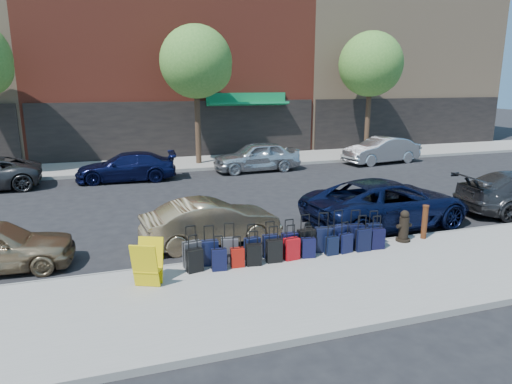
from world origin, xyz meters
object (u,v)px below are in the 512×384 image
object	(u,v)px
display_rack	(148,263)
car_far_3	(381,150)
car_near_1	(211,222)
suitcase_front_5	(290,244)
car_near_2	(387,203)
tree_right	(373,66)
car_far_2	(257,156)
tree_center	(199,64)
bollard	(425,221)
fire_hydrant	(404,227)
car_far_1	(126,167)

from	to	relation	value
display_rack	car_far_3	bearing A→B (deg)	66.10
display_rack	car_near_1	bearing A→B (deg)	76.37
suitcase_front_5	car_near_2	distance (m)	4.39
tree_right	car_far_2	distance (m)	9.68
tree_center	bollard	xyz separation A→B (m)	(3.52, -14.29, -4.76)
tree_right	bollard	distance (m)	16.60
fire_hydrant	bollard	size ratio (longest dim) A/B	0.92
tree_right	car_far_3	distance (m)	5.33
suitcase_front_5	car_far_2	distance (m)	12.18
tree_right	car_far_3	size ratio (longest dim) A/B	1.63
suitcase_front_5	fire_hydrant	size ratio (longest dim) A/B	1.07
tree_center	car_far_2	size ratio (longest dim) A/B	1.63
tree_right	car_far_2	size ratio (longest dim) A/B	1.63
bollard	display_rack	world-z (taller)	display_rack
suitcase_front_5	tree_center	bearing A→B (deg)	86.07
tree_center	car_far_1	world-z (taller)	tree_center
tree_right	car_far_1	distance (m)	15.63
tree_center	car_near_1	xyz separation A→B (m)	(-2.25, -12.43, -4.77)
suitcase_front_5	car_far_2	world-z (taller)	car_far_2
bollard	car_far_2	xyz separation A→B (m)	(-1.14, 11.80, 0.11)
car_near_2	car_far_1	distance (m)	12.32
tree_center	tree_right	bearing A→B (deg)	0.00
car_far_1	car_far_3	world-z (taller)	car_far_3
bollard	car_near_1	bearing A→B (deg)	162.07
tree_center	bollard	distance (m)	15.47
fire_hydrant	car_near_1	distance (m)	5.41
fire_hydrant	display_rack	xyz separation A→B (m)	(-7.07, -0.68, 0.09)
suitcase_front_5	display_rack	bearing A→B (deg)	-170.92
car_far_1	tree_center	bearing A→B (deg)	128.97
tree_center	fire_hydrant	distance (m)	15.36
car_near_1	car_near_2	size ratio (longest dim) A/B	0.71
car_near_1	car_far_3	distance (m)	15.65
car_near_1	tree_right	bearing A→B (deg)	-52.27
bollard	car_far_1	distance (m)	13.76
tree_right	car_near_2	size ratio (longest dim) A/B	1.33
bollard	car_near_2	distance (m)	1.71
car_far_3	car_far_1	bearing A→B (deg)	-95.92
car_far_1	suitcase_front_5	bearing A→B (deg)	21.33
fire_hydrant	car_near_1	world-z (taller)	car_near_1
tree_center	display_rack	xyz separation A→B (m)	(-4.24, -14.97, -4.76)
tree_right	display_rack	xyz separation A→B (m)	(-14.74, -14.97, -4.76)
tree_center	suitcase_front_5	distance (m)	15.14
display_rack	car_far_2	xyz separation A→B (m)	(6.62, 12.48, 0.11)
car_far_2	bollard	bearing A→B (deg)	3.49
tree_right	fire_hydrant	world-z (taller)	tree_right
car_far_2	tree_center	bearing A→B (deg)	-138.33
tree_right	fire_hydrant	bearing A→B (deg)	-118.20
car_far_2	car_far_3	distance (m)	7.44
tree_right	car_near_1	bearing A→B (deg)	-135.73
tree_right	suitcase_front_5	size ratio (longest dim) A/B	7.64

